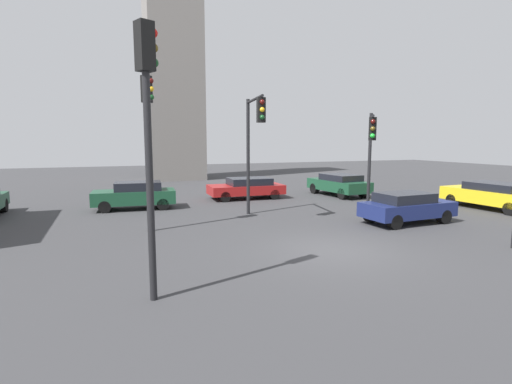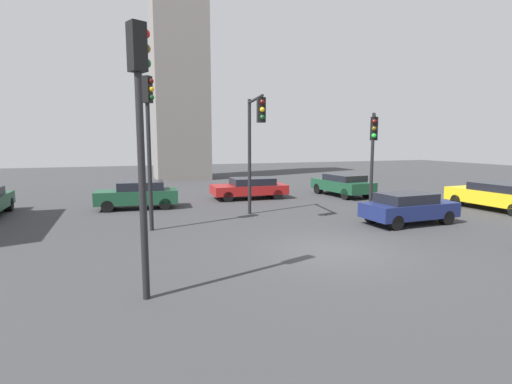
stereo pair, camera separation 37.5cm
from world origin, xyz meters
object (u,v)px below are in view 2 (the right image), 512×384
object	(u,v)px
traffic_light_2	(373,143)
car_0	(250,187)
car_1	(498,195)
traffic_light_1	(255,132)
traffic_light_3	(140,114)
car_5	(408,207)
traffic_light_4	(149,126)
car_4	(138,194)
car_3	(343,184)

from	to	relation	value
traffic_light_2	car_0	size ratio (longest dim) A/B	1.07
traffic_light_2	car_1	xyz separation A→B (m)	(7.10, -0.90, -2.69)
traffic_light_1	traffic_light_3	distance (m)	9.28
car_5	traffic_light_2	bearing A→B (deg)	97.54
car_0	car_5	distance (m)	10.08
car_1	traffic_light_4	bearing A→B (deg)	82.72
car_4	traffic_light_4	bearing A→B (deg)	97.10
traffic_light_2	car_1	distance (m)	7.65
traffic_light_2	car_1	size ratio (longest dim) A/B	1.02
traffic_light_4	car_5	size ratio (longest dim) A/B	1.46
car_4	traffic_light_3	bearing A→B (deg)	92.39
car_0	car_4	xyz separation A→B (m)	(-6.67, -1.44, 0.06)
car_3	car_4	distance (m)	12.69
traffic_light_3	car_4	distance (m)	12.73
traffic_light_1	traffic_light_4	world-z (taller)	traffic_light_4
traffic_light_4	car_3	bearing A→B (deg)	63.90
car_3	traffic_light_2	bearing A→B (deg)	154.17
traffic_light_1	car_4	xyz separation A→B (m)	(-4.87, 4.63, -3.17)
car_1	traffic_light_3	bearing A→B (deg)	104.41
traffic_light_4	traffic_light_1	bearing A→B (deg)	47.80
car_3	traffic_light_3	bearing A→B (deg)	129.22
car_3	traffic_light_1	bearing A→B (deg)	118.23
car_0	car_3	distance (m)	6.08
car_0	car_4	bearing A→B (deg)	14.21
traffic_light_4	traffic_light_3	bearing A→B (deg)	-57.07
traffic_light_4	car_1	bearing A→B (deg)	34.42
traffic_light_4	traffic_light_2	bearing A→B (deg)	36.71
car_0	car_3	xyz separation A→B (m)	(6.01, -0.91, 0.08)
traffic_light_3	traffic_light_2	bearing A→B (deg)	7.44
traffic_light_3	car_1	distance (m)	19.01
car_4	car_5	distance (m)	13.25
traffic_light_4	car_5	xyz separation A→B (m)	(10.44, -2.41, -3.40)
traffic_light_1	car_4	world-z (taller)	traffic_light_1
traffic_light_1	traffic_light_2	size ratio (longest dim) A/B	1.12
traffic_light_2	car_5	size ratio (longest dim) A/B	1.20
traffic_light_1	car_5	xyz separation A→B (m)	(5.85, -3.17, -3.21)
traffic_light_4	car_5	distance (m)	11.24
car_0	car_4	size ratio (longest dim) A/B	1.09
traffic_light_2	car_5	world-z (taller)	traffic_light_2
car_3	car_5	distance (m)	8.55
car_1	car_5	distance (m)	6.83
traffic_light_1	car_0	xyz separation A→B (m)	(1.81, 6.07, -3.24)
car_4	car_5	world-z (taller)	car_4
traffic_light_2	car_0	xyz separation A→B (m)	(-3.67, 7.13, -2.76)
traffic_light_2	car_1	world-z (taller)	traffic_light_2
traffic_light_1	car_0	size ratio (longest dim) A/B	1.19
traffic_light_2	car_1	bearing A→B (deg)	118.27
car_0	car_1	xyz separation A→B (m)	(10.76, -8.03, 0.06)
car_1	car_3	xyz separation A→B (m)	(-4.75, 7.12, 0.01)
traffic_light_1	car_5	bearing A→B (deg)	69.74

